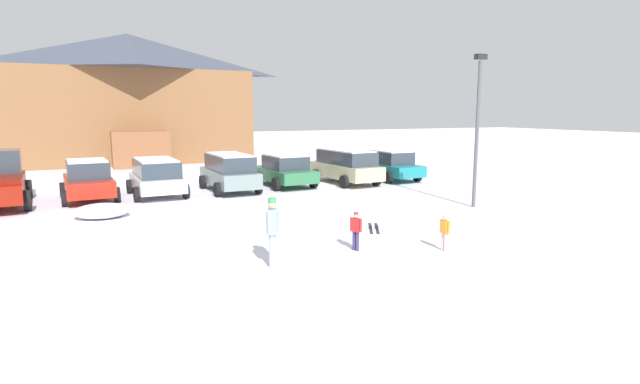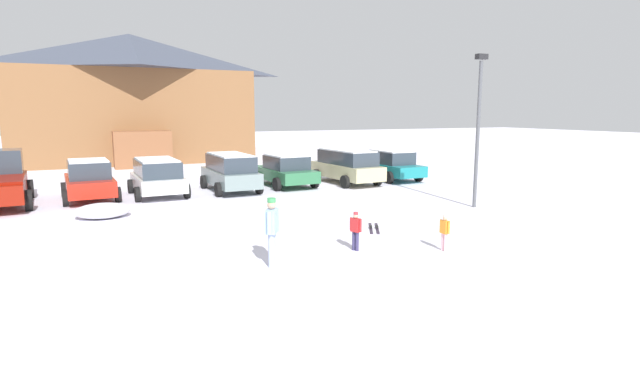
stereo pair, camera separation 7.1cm
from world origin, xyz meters
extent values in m
plane|color=white|center=(0.00, 0.00, 0.00)|extent=(160.00, 160.00, 0.00)
cube|color=brown|center=(-3.44, 32.35, 3.29)|extent=(16.22, 10.06, 6.57)
pyramid|color=#3D4454|center=(-3.44, 32.35, 7.96)|extent=(16.82, 10.67, 2.79)
cube|color=brown|center=(-3.36, 26.53, 1.20)|extent=(3.62, 1.85, 2.40)
cube|color=#B32215|center=(-6.51, 14.54, 0.64)|extent=(2.07, 4.22, 0.63)
cube|color=#2D3842|center=(-6.49, 14.33, 1.30)|extent=(1.72, 2.24, 0.69)
cube|color=white|center=(-6.49, 14.33, 1.67)|extent=(1.60, 2.13, 0.06)
cylinder|color=black|center=(-7.56, 15.74, 0.32)|extent=(0.26, 0.65, 0.64)
cylinder|color=black|center=(-5.64, 15.87, 0.32)|extent=(0.26, 0.65, 0.64)
cylinder|color=black|center=(-7.38, 13.20, 0.32)|extent=(0.26, 0.65, 0.64)
cylinder|color=black|center=(-5.46, 13.33, 0.32)|extent=(0.26, 0.65, 0.64)
cube|color=white|center=(-3.78, 14.35, 0.61)|extent=(2.05, 4.09, 0.58)
cube|color=#2D3842|center=(-3.78, 14.27, 1.24)|extent=(1.78, 3.12, 0.68)
cube|color=white|center=(-3.78, 14.27, 1.61)|extent=(1.66, 2.97, 0.06)
cylinder|color=black|center=(-4.84, 15.54, 0.32)|extent=(0.25, 0.65, 0.64)
cylinder|color=black|center=(-2.85, 15.64, 0.32)|extent=(0.25, 0.65, 0.64)
cylinder|color=black|center=(-4.71, 13.06, 0.32)|extent=(0.25, 0.65, 0.64)
cylinder|color=black|center=(-2.73, 13.16, 0.32)|extent=(0.25, 0.65, 0.64)
cube|color=gray|center=(-0.53, 14.33, 0.66)|extent=(1.91, 4.35, 0.67)
cube|color=#2D3842|center=(-0.53, 14.24, 1.34)|extent=(1.66, 3.32, 0.70)
cube|color=white|center=(-0.53, 14.24, 1.72)|extent=(1.55, 3.15, 0.06)
cylinder|color=black|center=(-1.52, 15.61, 0.32)|extent=(0.25, 0.65, 0.64)
cylinder|color=black|center=(0.35, 15.69, 0.32)|extent=(0.25, 0.65, 0.64)
cylinder|color=black|center=(-1.41, 12.96, 0.32)|extent=(0.25, 0.65, 0.64)
cylinder|color=black|center=(0.46, 13.04, 0.32)|extent=(0.25, 0.65, 0.64)
cube|color=#2E6D44|center=(2.33, 14.80, 0.60)|extent=(2.19, 4.26, 0.56)
cube|color=#2D3842|center=(2.35, 14.59, 1.20)|extent=(1.81, 2.27, 0.64)
cube|color=white|center=(2.35, 14.59, 1.55)|extent=(1.69, 2.16, 0.06)
cylinder|color=black|center=(1.23, 15.99, 0.32)|extent=(0.27, 0.66, 0.64)
cylinder|color=black|center=(3.22, 16.15, 0.32)|extent=(0.27, 0.66, 0.64)
cylinder|color=black|center=(1.45, 13.44, 0.32)|extent=(0.27, 0.66, 0.64)
cylinder|color=black|center=(3.43, 13.61, 0.32)|extent=(0.27, 0.66, 0.64)
cube|color=tan|center=(5.55, 14.39, 0.67)|extent=(2.15, 4.78, 0.69)
cube|color=#2D3842|center=(5.56, 14.30, 1.35)|extent=(1.85, 3.65, 0.68)
cube|color=white|center=(5.56, 14.30, 1.72)|extent=(1.73, 3.46, 0.06)
cylinder|color=black|center=(4.48, 15.74, 0.32)|extent=(0.27, 0.66, 0.64)
cylinder|color=black|center=(6.37, 15.90, 0.32)|extent=(0.27, 0.66, 0.64)
cylinder|color=black|center=(4.73, 12.87, 0.32)|extent=(0.27, 0.66, 0.64)
cylinder|color=black|center=(6.62, 13.04, 0.32)|extent=(0.27, 0.66, 0.64)
cube|color=teal|center=(8.39, 14.80, 0.60)|extent=(1.92, 4.63, 0.57)
cube|color=#2D3842|center=(8.40, 14.57, 1.22)|extent=(1.62, 2.43, 0.66)
cube|color=white|center=(8.40, 14.57, 1.58)|extent=(1.51, 2.31, 0.06)
cylinder|color=black|center=(7.39, 16.17, 0.32)|extent=(0.25, 0.65, 0.64)
cylinder|color=black|center=(9.26, 16.25, 0.32)|extent=(0.25, 0.65, 0.64)
cylinder|color=black|center=(7.51, 13.35, 0.32)|extent=(0.25, 0.65, 0.64)
cylinder|color=black|center=(9.38, 13.43, 0.32)|extent=(0.25, 0.65, 0.64)
cylinder|color=black|center=(-8.86, 15.99, 0.40)|extent=(0.33, 0.82, 0.80)
cylinder|color=black|center=(-8.59, 12.78, 0.40)|extent=(0.33, 0.82, 0.80)
cylinder|color=#353158|center=(0.03, 3.09, 0.26)|extent=(0.09, 0.09, 0.51)
cylinder|color=#353158|center=(0.07, 2.99, 0.26)|extent=(0.09, 0.09, 0.51)
cube|color=red|center=(0.05, 3.04, 0.70)|extent=(0.24, 0.29, 0.36)
cylinder|color=red|center=(-0.01, 3.19, 0.71)|extent=(0.07, 0.07, 0.35)
cylinder|color=red|center=(0.11, 2.89, 0.71)|extent=(0.07, 0.07, 0.35)
sphere|color=tan|center=(0.05, 3.04, 0.94)|extent=(0.13, 0.13, 0.13)
cylinder|color=#B33037|center=(0.05, 3.04, 1.02)|extent=(0.13, 0.13, 0.06)
cylinder|color=#A0B0D3|center=(-2.48, 2.57, 0.41)|extent=(0.15, 0.15, 0.82)
cylinder|color=#A0B0D3|center=(-2.38, 2.72, 0.41)|extent=(0.15, 0.15, 0.82)
cube|color=#9ABDE4|center=(-2.43, 2.64, 1.11)|extent=(0.42, 0.47, 0.58)
cylinder|color=#9ABDE4|center=(-2.57, 2.43, 1.12)|extent=(0.11, 0.11, 0.55)
cylinder|color=#9ABDE4|center=(-2.29, 2.86, 1.12)|extent=(0.11, 0.11, 0.55)
sphere|color=tan|center=(-2.43, 2.64, 1.50)|extent=(0.21, 0.21, 0.21)
cylinder|color=#3C9754|center=(-2.43, 2.64, 1.62)|extent=(0.20, 0.20, 0.10)
cylinder|color=beige|center=(2.18, 2.08, 0.24)|extent=(0.09, 0.09, 0.49)
cylinder|color=beige|center=(2.19, 1.97, 0.24)|extent=(0.09, 0.09, 0.49)
cube|color=orange|center=(2.19, 2.03, 0.66)|extent=(0.16, 0.25, 0.34)
cylinder|color=orange|center=(2.18, 2.18, 0.67)|extent=(0.07, 0.07, 0.33)
cylinder|color=orange|center=(2.20, 1.88, 0.67)|extent=(0.07, 0.07, 0.33)
sphere|color=tan|center=(2.19, 2.03, 0.89)|extent=(0.12, 0.12, 0.12)
cylinder|color=beige|center=(2.19, 2.03, 0.96)|extent=(0.12, 0.12, 0.06)
cube|color=#2A1E30|center=(1.86, 4.97, 0.01)|extent=(0.76, 1.34, 0.02)
cube|color=black|center=(1.88, 5.01, 0.05)|extent=(0.16, 0.21, 0.06)
cube|color=#2A1E30|center=(1.68, 5.06, 0.01)|extent=(0.76, 1.34, 0.02)
cube|color=black|center=(1.71, 5.11, 0.05)|extent=(0.16, 0.21, 0.06)
cylinder|color=#515459|center=(7.17, 6.57, 2.77)|extent=(0.14, 0.14, 5.55)
cube|color=#232326|center=(7.17, 6.57, 5.70)|extent=(0.44, 0.24, 0.20)
ellipsoid|color=white|center=(-6.08, 10.33, 0.25)|extent=(1.86, 1.49, 0.51)
camera|label=1|loc=(-6.18, -8.38, 3.70)|focal=28.00mm
camera|label=2|loc=(-6.11, -8.41, 3.70)|focal=28.00mm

